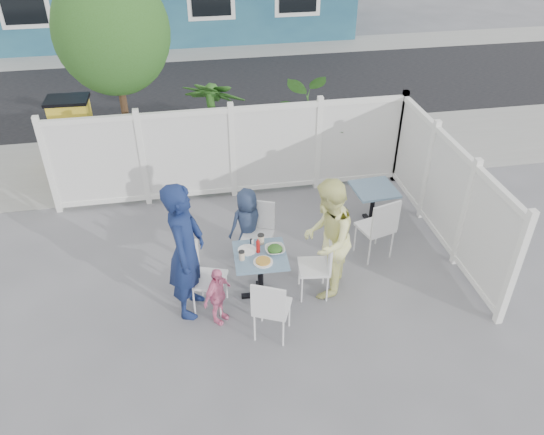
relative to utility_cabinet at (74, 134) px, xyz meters
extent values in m
plane|color=slate|center=(2.64, -4.00, -0.63)|extent=(80.00, 80.00, 0.00)
cube|color=gray|center=(2.64, -0.20, -0.63)|extent=(24.00, 2.60, 0.01)
cube|color=black|center=(2.64, 3.50, -0.63)|extent=(24.00, 5.00, 0.01)
cube|color=gray|center=(2.64, 6.60, -0.63)|extent=(24.00, 1.60, 0.01)
cube|color=white|center=(2.74, -1.60, 0.19)|extent=(5.80, 0.04, 1.40)
cube|color=white|center=(2.74, -1.60, 0.93)|extent=(5.86, 0.08, 0.08)
cube|color=white|center=(2.74, -1.60, -0.57)|extent=(5.86, 0.08, 0.12)
cube|color=white|center=(5.64, -3.40, 0.19)|extent=(0.04, 3.60, 1.40)
cube|color=white|center=(5.64, -3.40, 0.93)|extent=(0.08, 3.66, 0.08)
cube|color=white|center=(5.64, -3.40, -0.57)|extent=(0.08, 3.66, 0.12)
cylinder|color=#382316|center=(1.04, -0.70, 0.57)|extent=(0.12, 0.12, 2.40)
ellipsoid|color=#2A551A|center=(1.04, -0.70, 1.97)|extent=(1.80, 1.62, 1.98)
cube|color=gold|center=(0.00, 0.00, 0.00)|extent=(0.69, 0.51, 1.26)
imported|color=#2A551A|center=(2.56, -0.90, 0.29)|extent=(1.32, 1.32, 1.85)
imported|color=#2A551A|center=(4.37, -1.00, 0.16)|extent=(1.59, 1.43, 1.57)
cube|color=#486B8F|center=(2.78, -4.20, 0.05)|extent=(0.69, 0.69, 0.04)
cylinder|color=black|center=(2.78, -4.20, -0.29)|extent=(0.08, 0.08, 0.64)
cube|color=black|center=(2.78, -4.20, -0.61)|extent=(0.52, 0.09, 0.04)
cube|color=black|center=(2.78, -4.20, -0.61)|extent=(0.09, 0.52, 0.04)
cube|color=#486B8F|center=(4.76, -2.87, 0.02)|extent=(0.67, 0.67, 0.04)
cylinder|color=black|center=(4.76, -2.87, -0.31)|extent=(0.07, 0.07, 0.61)
cube|color=black|center=(4.76, -2.87, -0.61)|extent=(0.50, 0.10, 0.04)
cube|color=black|center=(4.76, -2.87, -0.61)|extent=(0.10, 0.50, 0.04)
cube|color=white|center=(2.12, -4.28, -0.18)|extent=(0.51, 0.52, 0.04)
cube|color=white|center=(1.94, -4.22, 0.06)|extent=(0.16, 0.40, 0.45)
cylinder|color=white|center=(2.33, -4.16, -0.41)|extent=(0.02, 0.02, 0.45)
cylinder|color=white|center=(2.22, -4.50, -0.41)|extent=(0.02, 0.02, 0.45)
cylinder|color=white|center=(2.01, -4.05, -0.41)|extent=(0.02, 0.02, 0.45)
cylinder|color=white|center=(1.90, -4.39, -0.41)|extent=(0.02, 0.02, 0.45)
cube|color=white|center=(3.47, -4.26, -0.19)|extent=(0.44, 0.45, 0.04)
cube|color=white|center=(3.66, -4.29, 0.05)|extent=(0.08, 0.41, 0.44)
cylinder|color=white|center=(3.29, -4.42, -0.41)|extent=(0.02, 0.02, 0.44)
cylinder|color=white|center=(3.33, -4.07, -0.41)|extent=(0.02, 0.02, 0.44)
cylinder|color=white|center=(3.61, -4.46, -0.41)|extent=(0.02, 0.02, 0.44)
cylinder|color=white|center=(3.66, -4.11, -0.41)|extent=(0.02, 0.02, 0.44)
cube|color=white|center=(2.85, -3.49, -0.18)|extent=(0.54, 0.53, 0.04)
cube|color=white|center=(2.92, -3.31, 0.07)|extent=(0.40, 0.18, 0.45)
cylinder|color=white|center=(2.96, -3.71, -0.41)|extent=(0.02, 0.02, 0.45)
cylinder|color=white|center=(2.62, -3.58, -0.41)|extent=(0.02, 0.02, 0.45)
cylinder|color=white|center=(3.08, -3.40, -0.41)|extent=(0.02, 0.02, 0.45)
cylinder|color=white|center=(2.75, -3.27, -0.41)|extent=(0.02, 0.02, 0.45)
cube|color=white|center=(2.81, -4.89, -0.19)|extent=(0.53, 0.52, 0.04)
cube|color=white|center=(2.73, -5.06, 0.05)|extent=(0.39, 0.19, 0.44)
cylinder|color=white|center=(2.72, -4.66, -0.41)|extent=(0.02, 0.02, 0.44)
cylinder|color=white|center=(3.04, -4.81, -0.41)|extent=(0.02, 0.02, 0.44)
cylinder|color=white|center=(2.58, -4.97, -0.41)|extent=(0.02, 0.02, 0.44)
cylinder|color=white|center=(2.90, -5.11, -0.41)|extent=(0.02, 0.02, 0.44)
cube|color=white|center=(4.53, -3.61, -0.15)|extent=(0.55, 0.53, 0.04)
cube|color=white|center=(4.59, -3.80, 0.12)|extent=(0.44, 0.15, 0.48)
cylinder|color=white|center=(4.30, -3.48, -0.39)|extent=(0.03, 0.03, 0.48)
cylinder|color=white|center=(4.67, -3.38, -0.39)|extent=(0.03, 0.03, 0.48)
cylinder|color=white|center=(4.40, -3.83, -0.39)|extent=(0.03, 0.03, 0.48)
cylinder|color=white|center=(4.77, -3.73, -0.39)|extent=(0.03, 0.03, 0.48)
imported|color=navy|center=(1.87, -4.26, 0.30)|extent=(0.61, 0.77, 1.85)
imported|color=#F0F24B|center=(3.64, -4.22, 0.20)|extent=(0.91, 1.00, 1.67)
imported|color=#263451|center=(2.74, -3.32, -0.07)|extent=(0.62, 0.50, 1.11)
imported|color=pink|center=(2.19, -4.55, -0.22)|extent=(0.48, 0.48, 0.82)
cylinder|color=white|center=(2.79, -4.37, 0.08)|extent=(0.25, 0.25, 0.02)
cylinder|color=white|center=(2.63, -4.10, 0.08)|extent=(0.24, 0.24, 0.02)
imported|color=white|center=(2.97, -4.18, 0.10)|extent=(0.25, 0.25, 0.06)
cylinder|color=beige|center=(2.54, -4.26, 0.13)|extent=(0.07, 0.07, 0.11)
cylinder|color=beige|center=(2.83, -3.98, 0.13)|extent=(0.08, 0.08, 0.13)
cylinder|color=#AB1413|center=(2.76, -4.15, 0.15)|extent=(0.05, 0.05, 0.17)
cylinder|color=white|center=(2.71, -3.97, 0.11)|extent=(0.03, 0.03, 0.08)
cylinder|color=black|center=(2.70, -3.97, 0.11)|extent=(0.03, 0.03, 0.08)
camera|label=1|loc=(2.00, -9.39, 4.23)|focal=35.00mm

